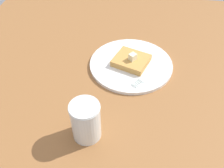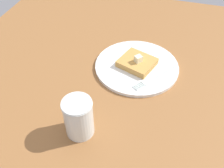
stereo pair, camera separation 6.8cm
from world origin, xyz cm
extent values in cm
cube|color=#8F5C31|center=(0.00, 0.00, 1.43)|extent=(102.38, 102.38, 2.87)
cylinder|color=white|center=(-0.65, 9.33, 3.39)|extent=(26.49, 26.49, 1.05)
torus|color=gray|center=(-0.65, 9.33, 3.52)|extent=(26.49, 26.49, 0.80)
cube|color=#C69044|center=(-0.65, 9.33, 4.92)|extent=(12.18, 12.81, 1.99)
cube|color=beige|center=(-0.47, 9.72, 6.96)|extent=(2.83, 2.80, 2.10)
cube|color=silver|center=(1.15, 17.57, 4.10)|extent=(8.55, 6.70, 0.36)
cube|color=silver|center=(6.28, 13.74, 4.10)|extent=(3.56, 3.44, 0.36)
cube|color=silver|center=(9.18, 12.61, 4.10)|extent=(2.76, 2.17, 0.36)
cube|color=silver|center=(8.85, 12.17, 4.10)|extent=(2.76, 2.17, 0.36)
cube|color=silver|center=(8.52, 11.73, 4.10)|extent=(2.76, 2.17, 0.36)
cube|color=silver|center=(8.19, 11.29, 4.10)|extent=(2.76, 2.17, 0.36)
cylinder|color=#391A05|center=(27.07, 0.99, 6.82)|extent=(6.47, 6.47, 7.89)
cylinder|color=silver|center=(27.07, 0.99, 8.17)|extent=(7.03, 7.03, 10.60)
torus|color=silver|center=(27.07, 0.99, 13.02)|extent=(7.25, 7.25, 0.50)
camera|label=1|loc=(61.14, 12.17, 55.36)|focal=40.00mm
camera|label=2|loc=(59.69, 18.82, 55.36)|focal=40.00mm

